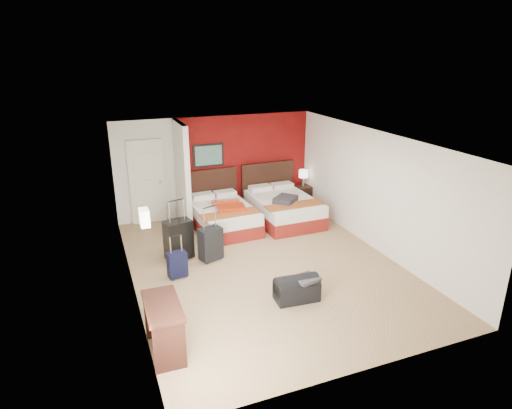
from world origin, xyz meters
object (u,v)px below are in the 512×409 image
suitcase_navy (177,266)px  desk (164,328)px  red_suitcase_open (228,205)px  duffel_bag (297,290)px  nightstand (303,196)px  suitcase_charcoal (211,245)px  bed_left (223,217)px  table_lamp (303,178)px  suitcase_black (179,241)px  bed_right (284,209)px

suitcase_navy → desk: 2.16m
red_suitcase_open → duffel_bag: 3.39m
duffel_bag → desk: 2.40m
nightstand → duffel_bag: nightstand is taller
red_suitcase_open → suitcase_charcoal: size_ratio=1.28×
bed_left → red_suitcase_open: red_suitcase_open is taller
suitcase_navy → desk: (-0.61, -2.07, 0.15)m
bed_left → suitcase_navy: 2.47m
nightstand → table_lamp: bearing=0.0°
red_suitcase_open → desk: (-2.21, -3.93, -0.22)m
nightstand → duffel_bag: (-2.26, -4.20, -0.10)m
red_suitcase_open → suitcase_navy: size_ratio=1.76×
duffel_bag → desk: bearing=-162.3°
table_lamp → suitcase_black: 4.28m
suitcase_charcoal → desk: (-1.38, -2.55, 0.06)m
red_suitcase_open → suitcase_navy: red_suitcase_open is taller
bed_left → desk: size_ratio=1.99×
bed_right → duffel_bag: bearing=-112.5°
table_lamp → suitcase_charcoal: (-3.21, -2.22, -0.46)m
suitcase_black → desk: 2.94m
bed_right → desk: (-3.65, -3.97, 0.09)m
duffel_bag → suitcase_black: bearing=128.1°
bed_right → suitcase_navy: bed_right is taller
suitcase_black → table_lamp: bearing=12.9°
red_suitcase_open → bed_right: bearing=8.7°
bed_right → table_lamp: table_lamp is taller
table_lamp → suitcase_black: bearing=-152.9°
duffel_bag → table_lamp: bearing=65.7°
red_suitcase_open → suitcase_charcoal: bearing=-113.7°
bed_left → duffel_bag: bearing=-89.3°
bed_left → suitcase_black: bearing=-140.4°
bed_right → suitcase_charcoal: bearing=-149.1°
duffel_bag → nightstand: bearing=65.7°
suitcase_black → duffel_bag: 2.74m
bed_right → table_lamp: 1.32m
suitcase_black → suitcase_charcoal: (0.59, -0.28, -0.07)m
nightstand → suitcase_black: bearing=-159.9°
table_lamp → duffel_bag: bearing=-118.3°
suitcase_charcoal → suitcase_navy: (-0.78, -0.47, -0.09)m
nightstand → desk: 6.62m
bed_left → suitcase_navy: size_ratio=3.89×
bed_right → suitcase_charcoal: size_ratio=3.02×
suitcase_black → suitcase_navy: suitcase_black is taller
nightstand → suitcase_charcoal: (-3.21, -2.22, 0.05)m
nightstand → duffel_bag: bearing=-125.3°
desk → bed_right: bearing=48.4°
bed_right → nightstand: 1.23m
red_suitcase_open → table_lamp: table_lamp is taller
table_lamp → suitcase_charcoal: table_lamp is taller
bed_left → red_suitcase_open: bearing=-48.0°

